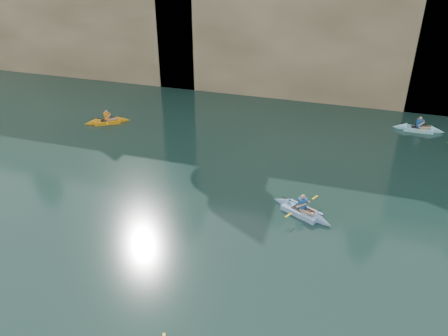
% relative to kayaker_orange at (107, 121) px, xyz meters
% --- Properties ---
extents(ground, '(160.00, 160.00, 0.00)m').
position_rel_kayaker_orange_xyz_m(ground, '(10.01, -13.07, -0.14)').
color(ground, black).
rests_on(ground, ground).
extents(cliff, '(70.00, 16.00, 12.00)m').
position_rel_kayaker_orange_xyz_m(cliff, '(10.01, 16.93, 5.86)').
color(cliff, tan).
rests_on(cliff, ground).
extents(cliff_slab_west, '(26.00, 2.40, 10.56)m').
position_rel_kayaker_orange_xyz_m(cliff_slab_west, '(-9.99, 9.53, 5.14)').
color(cliff_slab_west, tan).
rests_on(cliff_slab_west, ground).
extents(cliff_slab_center, '(24.00, 2.40, 11.40)m').
position_rel_kayaker_orange_xyz_m(cliff_slab_center, '(12.01, 9.53, 5.56)').
color(cliff_slab_center, tan).
rests_on(cliff_slab_center, ground).
extents(sea_cave_west, '(4.50, 1.00, 4.00)m').
position_rel_kayaker_orange_xyz_m(sea_cave_west, '(-7.99, 8.88, 1.86)').
color(sea_cave_west, black).
rests_on(sea_cave_west, ground).
extents(sea_cave_center, '(3.50, 1.00, 3.20)m').
position_rel_kayaker_orange_xyz_m(sea_cave_center, '(6.01, 8.88, 1.46)').
color(sea_cave_center, black).
rests_on(sea_cave_center, ground).
extents(sea_cave_east, '(5.00, 1.00, 4.50)m').
position_rel_kayaker_orange_xyz_m(sea_cave_east, '(20.01, 8.88, 2.11)').
color(sea_cave_east, black).
rests_on(sea_cave_east, ground).
extents(kayaker_orange, '(2.91, 2.19, 1.14)m').
position_rel_kayaker_orange_xyz_m(kayaker_orange, '(0.00, 0.00, 0.00)').
color(kayaker_orange, orange).
rests_on(kayaker_orange, ground).
extents(kayaker_ltblue_near, '(3.16, 2.23, 1.25)m').
position_rel_kayaker_orange_xyz_m(kayaker_ltblue_near, '(14.07, -6.76, 0.01)').
color(kayaker_ltblue_near, '#80A9D6').
rests_on(kayaker_ltblue_near, ground).
extents(kayaker_ltblue_mid, '(3.17, 2.38, 1.20)m').
position_rel_kayaker_orange_xyz_m(kayaker_ltblue_mid, '(19.76, 5.00, 0.01)').
color(kayaker_ltblue_mid, '#8EDAED').
rests_on(kayaker_ltblue_mid, ground).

